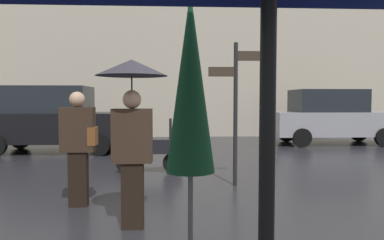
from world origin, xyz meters
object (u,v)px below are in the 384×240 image
Objects in this scene: pedestrian_with_bag at (79,142)px; street_signpost at (236,99)px; parked_car_right at (331,117)px; pedestrian_with_umbrella at (132,105)px; parked_car_left at (54,119)px; parked_scooter at (148,149)px; folded_patio_umbrella_near at (190,105)px.

street_signpost is (2.65, 1.22, 0.66)m from pedestrian_with_bag.
parked_car_right is 1.67× the size of street_signpost.
parked_car_left is at bearing 30.73° from pedestrian_with_umbrella.
parked_car_right reaches higher than pedestrian_with_bag.
pedestrian_with_umbrella is 1.21× the size of pedestrian_with_bag.
folded_patio_umbrella_near is at bearing -85.90° from parked_scooter.
parked_car_right is (6.50, 5.18, 0.47)m from parked_scooter.
parked_scooter is at bearing 143.70° from street_signpost.
folded_patio_umbrella_near reaches higher than parked_car_right.
street_signpost reaches higher than pedestrian_with_bag.
folded_patio_umbrella_near is 1.35× the size of pedestrian_with_bag.
pedestrian_with_umbrella is 0.47× the size of parked_car_right.
pedestrian_with_bag is (-1.57, 3.18, -0.61)m from folded_patio_umbrella_near.
parked_car_right is at bearing 35.80° from parked_scooter.
parked_car_left is (-3.87, 9.27, -0.57)m from folded_patio_umbrella_near.
folded_patio_umbrella_near is at bearing -103.84° from street_signpost.
pedestrian_with_umbrella is at bearing -127.36° from street_signpost.
parked_scooter is 0.33× the size of parked_car_right.
folded_patio_umbrella_near is 10.06m from parked_car_left.
parked_scooter is 8.33m from parked_car_right.
pedestrian_with_bag is at bearing -140.57° from parked_car_right.
folded_patio_umbrella_near is 2.24m from pedestrian_with_umbrella.
street_signpost is (4.95, -4.86, 0.62)m from parked_car_left.
folded_patio_umbrella_near is 3.60m from pedestrian_with_bag.
parked_car_left is 1.68× the size of street_signpost.
parked_scooter is 4.81m from parked_car_left.
pedestrian_with_bag is 0.39× the size of parked_car_left.
street_signpost is at bearing -31.07° from pedestrian_with_umbrella.
folded_patio_umbrella_near is 12.35m from parked_car_right.
pedestrian_with_bag is at bearing -155.29° from street_signpost.
parked_car_left is (-3.19, 3.56, 0.49)m from parked_scooter.
parked_scooter is 0.55× the size of street_signpost.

